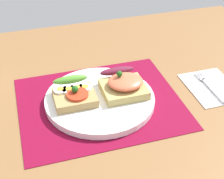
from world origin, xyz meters
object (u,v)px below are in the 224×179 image
(sandwich_egg_tomato, at_px, (74,93))
(sandwich_salmon, at_px, (123,84))
(plate, at_px, (100,99))
(napkin, at_px, (212,87))
(fork, at_px, (208,85))

(sandwich_egg_tomato, height_order, sandwich_salmon, sandwich_salmon)
(plate, bearing_deg, napkin, -3.91)
(sandwich_salmon, distance_m, napkin, 0.23)
(fork, bearing_deg, sandwich_egg_tomato, 175.09)
(napkin, height_order, fork, fork)
(sandwich_salmon, xyz_separation_m, napkin, (0.23, -0.03, -0.04))
(plate, relative_size, napkin, 1.73)
(sandwich_salmon, bearing_deg, fork, -6.35)
(plate, distance_m, sandwich_egg_tomato, 0.06)
(sandwich_egg_tomato, relative_size, fork, 0.68)
(sandwich_egg_tomato, xyz_separation_m, fork, (0.34, -0.03, -0.03))
(sandwich_egg_tomato, distance_m, fork, 0.34)
(sandwich_salmon, height_order, napkin, sandwich_salmon)
(plate, relative_size, sandwich_egg_tomato, 2.73)
(plate, xyz_separation_m, napkin, (0.29, -0.02, -0.01))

